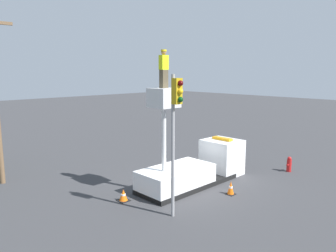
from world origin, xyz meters
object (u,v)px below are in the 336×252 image
object	(u,v)px
traffic_light_pole	(175,119)
worker	(164,69)
bucket_truck	(195,166)
traffic_cone_curbside	(231,188)
traffic_cone_rear	(123,195)
fire_hydrant	(289,164)

from	to	relation	value
traffic_light_pole	worker	bearing A→B (deg)	56.83
bucket_truck	traffic_cone_curbside	size ratio (longest dim) A/B	10.12
traffic_cone_rear	traffic_cone_curbside	world-z (taller)	traffic_cone_curbside
fire_hydrant	traffic_cone_curbside	xyz separation A→B (m)	(-5.57, 0.25, -0.13)
bucket_truck	traffic_light_pole	distance (m)	5.33
worker	traffic_cone_rear	xyz separation A→B (m)	(-1.94, 0.69, -5.79)
worker	fire_hydrant	distance (m)	10.00
worker	traffic_light_pole	world-z (taller)	worker
traffic_light_pole	traffic_cone_rear	world-z (taller)	traffic_light_pole
worker	traffic_light_pole	bearing A→B (deg)	-123.17
traffic_cone_rear	fire_hydrant	bearing A→B (deg)	-18.20
worker	fire_hydrant	xyz separation A→B (m)	(7.89, -2.54, -5.60)
bucket_truck	worker	distance (m)	5.59
traffic_light_pole	fire_hydrant	world-z (taller)	traffic_light_pole
worker	fire_hydrant	size ratio (longest dim) A/B	1.90
traffic_light_pole	traffic_cone_rear	distance (m)	4.83
bucket_truck	traffic_cone_rear	bearing A→B (deg)	170.66
bucket_truck	fire_hydrant	world-z (taller)	bucket_truck
bucket_truck	traffic_light_pole	bearing A→B (deg)	-149.40
traffic_cone_curbside	bucket_truck	bearing A→B (deg)	91.52
bucket_truck	worker	xyz separation A→B (m)	(-2.26, 0.00, 5.11)
traffic_cone_rear	traffic_cone_curbside	xyz separation A→B (m)	(4.26, -2.98, 0.06)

